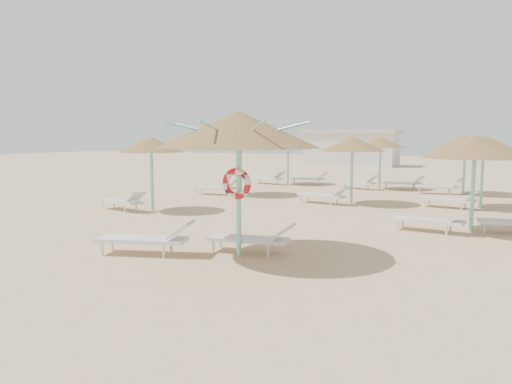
% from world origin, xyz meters
% --- Properties ---
extents(ground, '(120.00, 120.00, 0.00)m').
position_xyz_m(ground, '(0.00, 0.00, 0.00)').
color(ground, tan).
rests_on(ground, ground).
extents(main_palapa, '(3.61, 3.61, 3.24)m').
position_xyz_m(main_palapa, '(0.48, -0.39, 2.82)').
color(main_palapa, '#7EDBCA').
rests_on(main_palapa, ground).
extents(lounger_main_a, '(2.28, 1.25, 0.79)m').
position_xyz_m(lounger_main_a, '(-1.42, -1.18, 0.38)').
color(lounger_main_a, silver).
rests_on(lounger_main_a, ground).
extents(lounger_main_b, '(2.06, 0.87, 0.73)m').
position_xyz_m(lounger_main_b, '(0.68, -0.02, 0.35)').
color(lounger_main_b, silver).
rests_on(lounger_main_b, ground).
extents(palapa_field, '(14.91, 13.91, 2.72)m').
position_xyz_m(palapa_field, '(0.65, 10.52, 2.31)').
color(palapa_field, '#7EDBCA').
rests_on(palapa_field, ground).
extents(service_hut, '(8.40, 4.40, 3.25)m').
position_xyz_m(service_hut, '(-6.00, 35.00, 1.64)').
color(service_hut, silver).
rests_on(service_hut, ground).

